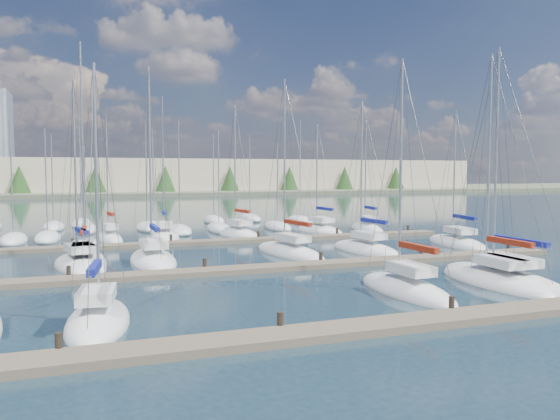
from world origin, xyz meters
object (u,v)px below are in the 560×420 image
object	(u,v)px
sailboat_j	(153,260)
sailboat_f	(503,279)
sailboat_l	(366,250)
sailboat_n	(110,239)
sailboat_k	(289,252)
sailboat_p	(238,234)
sailboat_h	(80,265)
sailboat_i	(85,263)
sailboat_m	(457,243)
sailboat_e	(494,281)
sailboat_q	(320,230)
sailboat_r	(367,229)
sailboat_d	(406,290)
sailboat_c	(98,321)
sailboat_o	(164,236)

from	to	relation	value
sailboat_j	sailboat_f	size ratio (longest dim) A/B	1.02
sailboat_l	sailboat_n	distance (m)	23.37
sailboat_k	sailboat_p	size ratio (longest dim) A/B	1.04
sailboat_j	sailboat_h	world-z (taller)	sailboat_j
sailboat_i	sailboat_m	size ratio (longest dim) A/B	1.28
sailboat_m	sailboat_p	xyz separation A→B (m)	(-15.74, 13.21, 0.01)
sailboat_e	sailboat_k	bearing A→B (deg)	116.89
sailboat_q	sailboat_f	xyz separation A→B (m)	(-0.76, -27.33, 0.00)
sailboat_f	sailboat_r	size ratio (longest dim) A/B	1.10
sailboat_k	sailboat_d	bearing A→B (deg)	-95.16
sailboat_j	sailboat_p	bearing A→B (deg)	52.92
sailboat_q	sailboat_n	bearing A→B (deg)	175.53
sailboat_h	sailboat_c	bearing A→B (deg)	-98.26
sailboat_r	sailboat_d	distance (m)	30.48
sailboat_m	sailboat_e	xyz separation A→B (m)	(-8.45, -14.13, 0.01)
sailboat_l	sailboat_j	bearing A→B (deg)	171.48
sailboat_q	sailboat_o	xyz separation A→B (m)	(-16.07, -0.03, 0.02)
sailboat_m	sailboat_r	bearing A→B (deg)	105.22
sailboat_e	sailboat_c	size ratio (longest dim) A/B	1.18
sailboat_l	sailboat_k	world-z (taller)	sailboat_k
sailboat_d	sailboat_c	distance (m)	15.20
sailboat_l	sailboat_e	bearing A→B (deg)	-93.26
sailboat_i	sailboat_d	world-z (taller)	sailboat_i
sailboat_m	sailboat_n	world-z (taller)	sailboat_m
sailboat_i	sailboat_e	distance (m)	25.86
sailboat_l	sailboat_e	world-z (taller)	sailboat_e
sailboat_d	sailboat_k	xyz separation A→B (m)	(-0.95, 14.47, -0.00)
sailboat_h	sailboat_o	xyz separation A→B (m)	(7.46, 14.05, 0.02)
sailboat_l	sailboat_o	distance (m)	19.68
sailboat_m	sailboat_e	world-z (taller)	sailboat_e
sailboat_h	sailboat_c	world-z (taller)	sailboat_h
sailboat_h	sailboat_q	bearing A→B (deg)	19.57
sailboat_i	sailboat_n	world-z (taller)	sailboat_i
sailboat_q	sailboat_d	bearing A→B (deg)	-109.83
sailboat_h	sailboat_i	bearing A→B (deg)	53.42
sailboat_k	sailboat_c	world-z (taller)	sailboat_k
sailboat_k	sailboat_i	bearing A→B (deg)	170.76
sailboat_f	sailboat_p	distance (m)	28.25
sailboat_q	sailboat_r	bearing A→B (deg)	-8.10
sailboat_m	sailboat_i	bearing A→B (deg)	-171.23
sailboat_k	sailboat_h	bearing A→B (deg)	173.55
sailboat_r	sailboat_k	world-z (taller)	sailboat_k
sailboat_k	sailboat_o	distance (m)	15.39
sailboat_f	sailboat_n	bearing A→B (deg)	127.67
sailboat_q	sailboat_d	size ratio (longest dim) A/B	0.93
sailboat_j	sailboat_f	xyz separation A→B (m)	(17.97, -13.84, -0.00)
sailboat_p	sailboat_c	distance (m)	31.62
sailboat_h	sailboat_o	distance (m)	15.90
sailboat_l	sailboat_r	xyz separation A→B (m)	(7.74, 13.81, 0.01)
sailboat_l	sailboat_f	xyz separation A→B (m)	(1.59, -13.20, -0.00)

